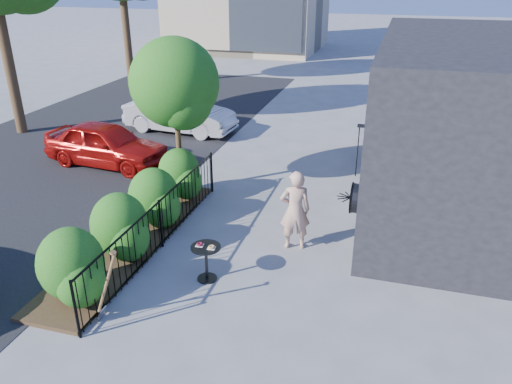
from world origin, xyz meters
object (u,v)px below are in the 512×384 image
(woman, at_px, (295,210))
(car_red, at_px, (106,144))
(patio_tree, at_px, (177,89))
(car_silver, at_px, (180,114))
(cafe_table, at_px, (206,257))
(shovel, at_px, (106,290))

(woman, height_order, car_red, woman)
(car_red, bearing_deg, woman, -110.90)
(patio_tree, relative_size, car_silver, 0.98)
(woman, bearing_deg, car_red, -43.82)
(cafe_table, bearing_deg, car_silver, 117.04)
(patio_tree, distance_m, woman, 4.40)
(shovel, relative_size, car_silver, 0.36)
(patio_tree, bearing_deg, car_silver, 114.73)
(cafe_table, bearing_deg, car_red, 136.28)
(woman, distance_m, car_silver, 8.94)
(woman, height_order, car_silver, woman)
(patio_tree, height_order, car_red, patio_tree)
(shovel, height_order, car_red, shovel)
(patio_tree, bearing_deg, shovel, -79.45)
(patio_tree, xyz_separation_m, car_silver, (-2.26, 4.91, -2.10))
(car_red, bearing_deg, car_silver, -5.76)
(patio_tree, height_order, woman, patio_tree)
(patio_tree, relative_size, woman, 2.26)
(cafe_table, xyz_separation_m, woman, (1.34, 1.65, 0.38))
(patio_tree, distance_m, shovel, 5.76)
(woman, xyz_separation_m, shovel, (-2.46, -3.28, -0.24))
(car_red, bearing_deg, patio_tree, -106.84)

